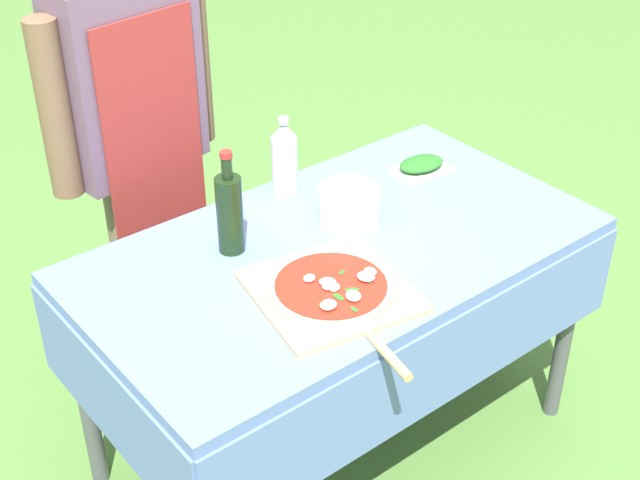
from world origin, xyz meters
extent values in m
plane|color=#517F38|center=(0.00, 0.00, 0.00)|extent=(12.00, 12.00, 0.00)
cube|color=#607AB7|center=(0.00, 0.00, 0.75)|extent=(1.43, 0.80, 0.04)
cube|color=#607AB7|center=(0.00, -0.40, 0.59)|extent=(1.43, 0.01, 0.28)
cube|color=#607AB7|center=(0.00, 0.40, 0.59)|extent=(1.43, 0.01, 0.28)
cube|color=#607AB7|center=(-0.72, 0.00, 0.59)|extent=(0.01, 0.80, 0.28)
cube|color=#607AB7|center=(0.72, 0.00, 0.59)|extent=(0.01, 0.80, 0.28)
cylinder|color=#4C4C51|center=(0.66, -0.34, 0.36)|extent=(0.05, 0.05, 0.73)
cylinder|color=#4C4C51|center=(-0.66, 0.34, 0.36)|extent=(0.05, 0.05, 0.73)
cylinder|color=#4C4C51|center=(0.66, 0.34, 0.36)|extent=(0.05, 0.05, 0.73)
cylinder|color=#70604C|center=(-0.14, 0.72, 0.39)|extent=(0.12, 0.12, 0.79)
cylinder|color=#70604C|center=(-0.30, 0.70, 0.39)|extent=(0.12, 0.12, 0.79)
cube|color=#6B5166|center=(-0.22, 0.71, 1.08)|extent=(0.45, 0.23, 0.59)
cube|color=#9E2D28|center=(-0.21, 0.61, 0.86)|extent=(0.34, 0.05, 0.86)
cylinder|color=brown|center=(0.03, 0.74, 1.06)|extent=(0.09, 0.09, 0.53)
cylinder|color=brown|center=(-0.47, 0.68, 1.06)|extent=(0.09, 0.09, 0.53)
cube|color=tan|center=(-0.16, -0.16, 0.77)|extent=(0.44, 0.44, 0.01)
cylinder|color=tan|center=(-0.21, -0.44, 0.77)|extent=(0.06, 0.18, 0.02)
cylinder|color=beige|center=(-0.16, -0.16, 0.78)|extent=(0.32, 0.32, 0.01)
cylinder|color=#B22819|center=(-0.16, -0.16, 0.79)|extent=(0.29, 0.29, 0.00)
ellipsoid|color=white|center=(-0.17, -0.18, 0.80)|extent=(0.03, 0.04, 0.01)
ellipsoid|color=white|center=(-0.08, -0.20, 0.80)|extent=(0.06, 0.06, 0.02)
ellipsoid|color=white|center=(-0.16, -0.18, 0.80)|extent=(0.03, 0.03, 0.01)
ellipsoid|color=white|center=(-0.18, -0.17, 0.80)|extent=(0.04, 0.04, 0.01)
ellipsoid|color=white|center=(-0.19, -0.11, 0.80)|extent=(0.04, 0.04, 0.01)
ellipsoid|color=white|center=(-0.15, -0.24, 0.80)|extent=(0.05, 0.06, 0.02)
ellipsoid|color=white|center=(-0.05, -0.19, 0.80)|extent=(0.04, 0.05, 0.01)
ellipsoid|color=white|center=(-0.22, -0.23, 0.80)|extent=(0.05, 0.04, 0.02)
ellipsoid|color=white|center=(-0.16, -0.16, 0.80)|extent=(0.06, 0.06, 0.01)
ellipsoid|color=#286B23|center=(-0.08, -0.21, 0.80)|extent=(0.02, 0.03, 0.00)
ellipsoid|color=#286B23|center=(-0.11, -0.14, 0.80)|extent=(0.03, 0.02, 0.00)
ellipsoid|color=#286B23|center=(-0.18, -0.22, 0.80)|extent=(0.02, 0.04, 0.00)
ellipsoid|color=#286B23|center=(-0.13, -0.22, 0.80)|extent=(0.04, 0.03, 0.00)
ellipsoid|color=#286B23|center=(-0.18, -0.28, 0.80)|extent=(0.01, 0.03, 0.00)
ellipsoid|color=#286B23|center=(-0.22, -0.22, 0.80)|extent=(0.04, 0.02, 0.00)
cylinder|color=black|center=(-0.24, 0.16, 0.88)|extent=(0.07, 0.07, 0.22)
cylinder|color=black|center=(-0.24, 0.16, 1.02)|extent=(0.03, 0.03, 0.06)
cylinder|color=#B22823|center=(-0.24, 0.16, 1.06)|extent=(0.03, 0.03, 0.02)
cylinder|color=silver|center=(0.06, 0.32, 0.85)|extent=(0.08, 0.08, 0.18)
cone|color=silver|center=(0.06, 0.32, 0.97)|extent=(0.08, 0.08, 0.05)
cylinder|color=silver|center=(0.06, 0.32, 1.00)|extent=(0.03, 0.03, 0.02)
cube|color=silver|center=(0.47, 0.16, 0.77)|extent=(0.19, 0.14, 0.01)
ellipsoid|color=#286B23|center=(0.47, 0.16, 0.79)|extent=(0.16, 0.12, 0.03)
cylinder|color=silver|center=(0.10, 0.07, 0.82)|extent=(0.18, 0.18, 0.11)
camera|label=1|loc=(-1.32, -1.56, 2.11)|focal=50.00mm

